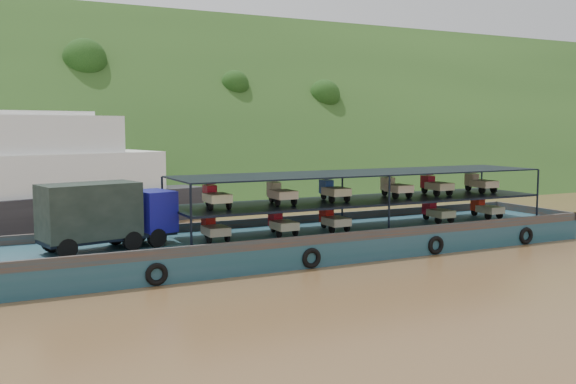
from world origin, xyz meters
name	(u,v)px	position (x,y,z in m)	size (l,w,h in m)	color
ground	(341,249)	(0.00, 0.00, 0.00)	(160.00, 160.00, 0.00)	brown
hillside	(169,193)	(0.00, 36.00, 0.00)	(140.00, 28.00, 28.00)	#1C3613
cargo_barge	(299,235)	(-3.01, -0.41, 1.12)	(35.00, 7.18, 4.54)	#143E46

